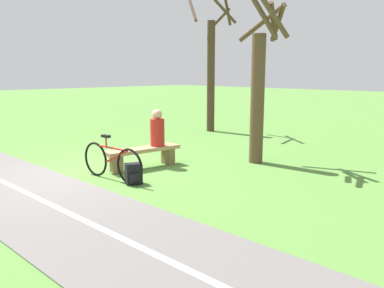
# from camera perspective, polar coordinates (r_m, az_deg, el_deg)

# --- Properties ---
(ground_plane) EXTENTS (80.00, 80.00, 0.00)m
(ground_plane) POSITION_cam_1_polar(r_m,az_deg,el_deg) (8.41, -15.97, -4.10)
(ground_plane) COLOR #548438
(paved_path) EXTENTS (3.05, 36.04, 0.02)m
(paved_path) POSITION_cam_1_polar(r_m,az_deg,el_deg) (4.60, -4.94, -15.96)
(paved_path) COLOR #66605E
(paved_path) RESTS_ON ground_plane
(path_centre_line) EXTENTS (0.93, 31.99, 0.00)m
(path_centre_line) POSITION_cam_1_polar(r_m,az_deg,el_deg) (4.59, -4.94, -15.85)
(path_centre_line) COLOR silver
(path_centre_line) RESTS_ON paved_path
(bench) EXTENTS (1.73, 0.60, 0.45)m
(bench) POSITION_cam_1_polar(r_m,az_deg,el_deg) (8.52, -7.08, -1.45)
(bench) COLOR #A88456
(bench) RESTS_ON ground_plane
(person_seated) EXTENTS (0.35, 0.35, 0.81)m
(person_seated) POSITION_cam_1_polar(r_m,az_deg,el_deg) (8.62, -5.04, 2.09)
(person_seated) COLOR #B2231E
(person_seated) RESTS_ON bench
(bicycle) EXTENTS (0.21, 1.68, 0.87)m
(bicycle) POSITION_cam_1_polar(r_m,az_deg,el_deg) (7.65, -11.53, -2.53)
(bicycle) COLOR black
(bicycle) RESTS_ON ground_plane
(backpack) EXTENTS (0.35, 0.31, 0.39)m
(backpack) POSITION_cam_1_polar(r_m,az_deg,el_deg) (7.36, -8.44, -4.31)
(backpack) COLOR black
(backpack) RESTS_ON ground_plane
(tree_far_right) EXTENTS (1.40, 1.40, 3.86)m
(tree_far_right) POSITION_cam_1_polar(r_m,az_deg,el_deg) (8.96, 9.76, 8.47)
(tree_far_right) COLOR brown
(tree_far_right) RESTS_ON ground_plane
(tree_mid_field) EXTENTS (1.69, 1.70, 4.81)m
(tree_mid_field) POSITION_cam_1_polar(r_m,az_deg,el_deg) (13.71, 2.83, 11.07)
(tree_mid_field) COLOR #473323
(tree_mid_field) RESTS_ON ground_plane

